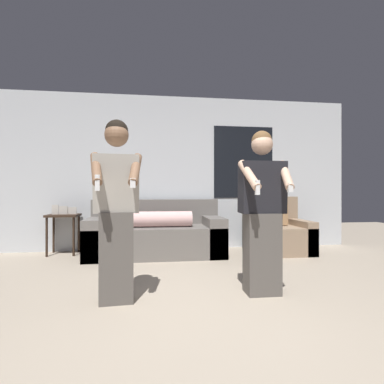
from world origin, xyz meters
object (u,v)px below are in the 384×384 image
(armchair, at_px, (277,233))
(side_table, at_px, (63,221))
(person_left, at_px, (117,209))
(person_right, at_px, (262,212))
(couch, at_px, (156,235))

(armchair, height_order, side_table, armchair)
(person_left, bearing_deg, person_right, 1.59)
(side_table, bearing_deg, couch, -9.42)
(couch, distance_m, side_table, 1.52)
(couch, relative_size, side_table, 2.64)
(couch, height_order, armchair, armchair)
(side_table, height_order, person_left, person_left)
(person_right, bearing_deg, couch, 117.11)
(armchair, bearing_deg, couch, 179.51)
(couch, bearing_deg, side_table, 170.58)
(armchair, xyz_separation_m, side_table, (-3.50, 0.26, 0.23))
(person_right, bearing_deg, armchair, 63.01)
(armchair, relative_size, person_left, 0.57)
(couch, distance_m, person_left, 2.12)
(armchair, xyz_separation_m, person_left, (-2.40, -2.00, 0.54))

